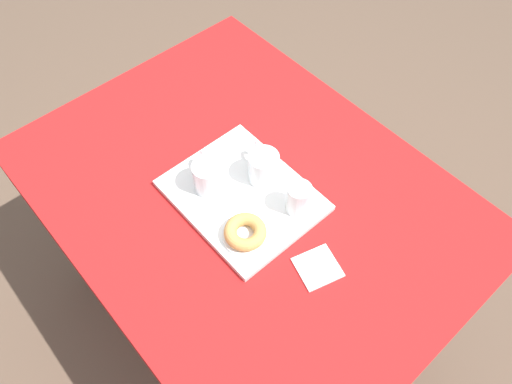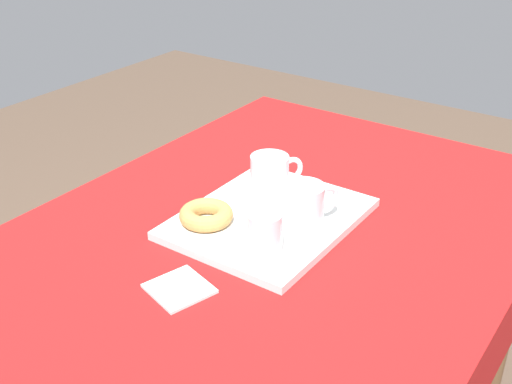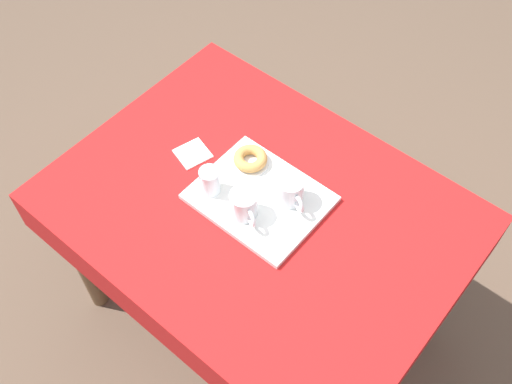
# 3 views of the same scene
# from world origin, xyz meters

# --- Properties ---
(ground_plane) EXTENTS (6.00, 6.00, 0.00)m
(ground_plane) POSITION_xyz_m (0.00, 0.00, 0.00)
(ground_plane) COLOR brown
(dining_table) EXTENTS (1.28, 0.96, 0.78)m
(dining_table) POSITION_xyz_m (0.00, 0.00, 0.68)
(dining_table) COLOR red
(dining_table) RESTS_ON ground
(serving_tray) EXTENTS (0.40, 0.32, 0.02)m
(serving_tray) POSITION_xyz_m (-0.01, 0.02, 0.79)
(serving_tray) COLOR white
(serving_tray) RESTS_ON dining_table
(tea_mug_left) EXTENTS (0.12, 0.09, 0.09)m
(tea_mug_left) POSITION_xyz_m (-0.01, -0.06, 0.84)
(tea_mug_left) COLOR white
(tea_mug_left) RESTS_ON serving_tray
(tea_mug_right) EXTENTS (0.12, 0.09, 0.09)m
(tea_mug_right) POSITION_xyz_m (0.07, 0.07, 0.84)
(tea_mug_right) COLOR white
(tea_mug_right) RESTS_ON serving_tray
(water_glass_near) EXTENTS (0.07, 0.07, 0.09)m
(water_glass_near) POSITION_xyz_m (-0.15, -0.06, 0.84)
(water_glass_near) COLOR white
(water_glass_near) RESTS_ON serving_tray
(donut_plate_left) EXTENTS (0.12, 0.12, 0.01)m
(donut_plate_left) POSITION_xyz_m (-0.12, 0.10, 0.80)
(donut_plate_left) COLOR white
(donut_plate_left) RESTS_ON serving_tray
(sugar_donut_left) EXTENTS (0.11, 0.11, 0.03)m
(sugar_donut_left) POSITION_xyz_m (-0.12, 0.10, 0.82)
(sugar_donut_left) COLOR tan
(sugar_donut_left) RESTS_ON donut_plate_left
(paper_napkin) EXTENTS (0.13, 0.13, 0.01)m
(paper_napkin) POSITION_xyz_m (-0.30, 0.02, 0.78)
(paper_napkin) COLOR white
(paper_napkin) RESTS_ON dining_table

